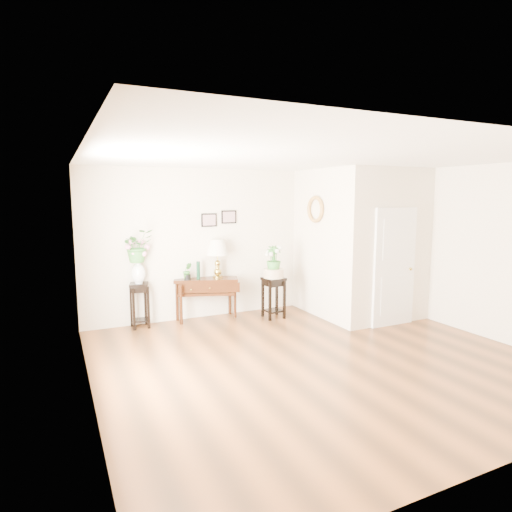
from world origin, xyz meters
TOP-DOWN VIEW (x-y plane):
  - floor at (0.00, 0.00)m, footprint 6.00×5.50m
  - ceiling at (0.00, 0.00)m, footprint 6.00×5.50m
  - wall_back at (0.00, 2.75)m, footprint 6.00×0.02m
  - wall_front at (0.00, -2.75)m, footprint 6.00×0.02m
  - wall_left at (-3.00, 0.00)m, footprint 0.02×5.50m
  - wall_right at (3.00, 0.00)m, footprint 0.02×5.50m
  - partition at (2.10, 1.77)m, footprint 1.80×1.95m
  - door at (2.10, 0.78)m, footprint 0.90×0.05m
  - art_print_left at (-0.65, 2.73)m, footprint 0.30×0.02m
  - art_print_right at (-0.25, 2.73)m, footprint 0.30×0.02m
  - wall_ornament at (1.16, 1.90)m, footprint 0.07×0.51m
  - console_table at (-0.78, 2.57)m, footprint 1.23×0.75m
  - table_lamp at (-0.55, 2.57)m, footprint 0.47×0.47m
  - green_vase at (-0.93, 2.57)m, footprint 0.08×0.08m
  - potted_plant at (-1.14, 2.57)m, footprint 0.18×0.16m
  - plant_stand_a at (-2.01, 2.57)m, footprint 0.37×0.37m
  - porcelain_vase at (-2.01, 2.57)m, footprint 0.31×0.31m
  - lily_arrangement at (-2.01, 2.57)m, footprint 0.63×0.58m
  - plant_stand_b at (0.40, 2.11)m, footprint 0.41×0.41m
  - ceramic_bowl at (0.40, 2.11)m, footprint 0.47×0.47m
  - narcissus at (0.40, 2.11)m, footprint 0.33×0.33m

SIDE VIEW (x-z plane):
  - floor at x=0.00m, z-range -0.01..0.01m
  - plant_stand_b at x=0.40m, z-range 0.00..0.77m
  - console_table at x=-0.78m, z-range 0.00..0.78m
  - plant_stand_a at x=-2.01m, z-range 0.00..0.79m
  - ceramic_bowl at x=0.40m, z-range 0.77..0.94m
  - potted_plant at x=-1.14m, z-range 0.78..1.08m
  - green_vase at x=-0.93m, z-range 0.78..1.11m
  - porcelain_vase at x=-2.01m, z-range 0.81..1.23m
  - door at x=2.10m, z-range 0.00..2.10m
  - table_lamp at x=-0.55m, z-range 0.76..1.49m
  - narcissus at x=0.40m, z-range 0.89..1.38m
  - wall_back at x=0.00m, z-range 0.00..2.80m
  - wall_front at x=0.00m, z-range 0.00..2.80m
  - wall_left at x=-3.00m, z-range 0.00..2.80m
  - wall_right at x=3.00m, z-range 0.00..2.80m
  - partition at x=2.10m, z-range 0.00..2.80m
  - lily_arrangement at x=-2.01m, z-range 1.19..1.77m
  - art_print_left at x=-0.65m, z-range 1.73..1.98m
  - art_print_right at x=-0.25m, z-range 1.77..2.02m
  - wall_ornament at x=1.16m, z-range 1.79..2.30m
  - ceiling at x=0.00m, z-range 2.79..2.81m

